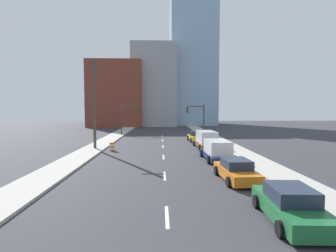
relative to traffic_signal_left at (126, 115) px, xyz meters
The scene contains 20 objects.
sidewalk_left 5.90m from the traffic_signal_left, 109.00° to the left, with size 2.77×97.37×0.17m.
sidewalk_right 15.69m from the traffic_signal_left, 17.17° to the left, with size 2.77×97.37×0.17m.
lane_stripe_at_7m 37.71m from the traffic_signal_left, 79.98° to the right, with size 0.16×2.40×0.01m, color beige.
lane_stripe_at_14m 30.93m from the traffic_signal_left, 77.72° to the right, with size 0.16×2.40×0.01m, color beige.
lane_stripe_at_21m 24.02m from the traffic_signal_left, 74.04° to the right, with size 0.16×2.40×0.01m, color beige.
lane_stripe_at_29m 17.25m from the traffic_signal_left, 67.22° to the right, with size 0.16×2.40×0.01m, color beige.
lane_stripe_at_35m 11.80m from the traffic_signal_left, 54.50° to the right, with size 0.16×2.40×0.01m, color beige.
lane_stripe_at_41m 7.95m from the traffic_signal_left, 23.36° to the right, with size 0.16×2.40×0.01m, color beige.
building_brick_left 26.76m from the traffic_signal_left, 102.47° to the left, with size 14.00×16.00×17.20m.
building_office_center 30.92m from the traffic_signal_left, 81.40° to the left, with size 12.00×20.00×22.13m.
building_glass_right 40.08m from the traffic_signal_left, 64.94° to the left, with size 13.00×20.00×37.14m.
traffic_signal_left is the anchor object (origin of this frame).
traffic_signal_right 13.27m from the traffic_signal_left, ahead, with size 3.34×0.35×5.56m.
utility_pole_left_mid 17.93m from the traffic_signal_left, 94.33° to the right, with size 1.60×0.32×10.15m.
traffic_barrel 19.11m from the traffic_signal_left, 87.53° to the right, with size 0.56×0.56×0.95m.
sedan_green 39.44m from the traffic_signal_left, 72.72° to the right, with size 2.35×4.74×1.46m.
sedan_orange 33.34m from the traffic_signal_left, 70.24° to the right, with size 2.28×4.72×1.40m.
box_truck_navy 27.16m from the traffic_signal_left, 64.96° to the right, with size 2.57×5.57×1.84m.
box_truck_brown 20.78m from the traffic_signal_left, 55.26° to the right, with size 2.68×6.23×2.05m.
sedan_yellow 15.68m from the traffic_signal_left, 42.57° to the right, with size 2.24×4.35×1.48m.
Camera 1 is at (-0.27, -3.95, 4.69)m, focal length 28.00 mm.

